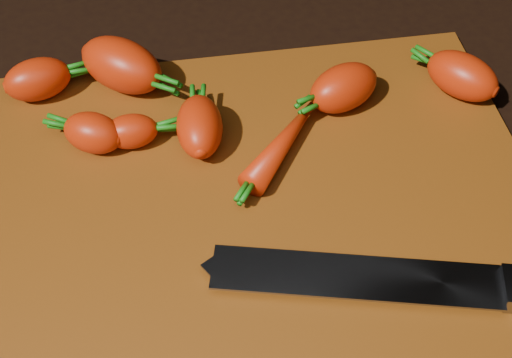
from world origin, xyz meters
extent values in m
cube|color=black|center=(0.00, 0.00, -0.01)|extent=(2.00, 2.00, 0.01)
cube|color=#84410E|center=(0.00, 0.00, 0.01)|extent=(0.50, 0.40, 0.01)
ellipsoid|color=red|center=(-0.19, 0.17, 0.03)|extent=(0.07, 0.06, 0.04)
ellipsoid|color=red|center=(-0.14, 0.09, 0.03)|extent=(0.07, 0.06, 0.04)
ellipsoid|color=red|center=(-0.11, 0.17, 0.04)|extent=(0.10, 0.10, 0.05)
ellipsoid|color=red|center=(-0.04, 0.08, 0.03)|extent=(0.05, 0.08, 0.04)
ellipsoid|color=red|center=(0.10, 0.11, 0.03)|extent=(0.08, 0.07, 0.05)
ellipsoid|color=red|center=(-0.10, 0.09, 0.03)|extent=(0.05, 0.03, 0.03)
ellipsoid|color=red|center=(0.22, 0.11, 0.03)|extent=(0.08, 0.09, 0.04)
ellipsoid|color=red|center=(0.04, 0.06, 0.03)|extent=(0.10, 0.12, 0.03)
cube|color=gray|center=(-0.05, -0.07, 0.02)|extent=(0.23, 0.10, 0.00)
cube|color=gray|center=(0.07, -0.10, 0.02)|extent=(0.02, 0.04, 0.02)
cube|color=black|center=(0.14, -0.11, 0.02)|extent=(0.13, 0.05, 0.02)
cylinder|color=#B2B2B7|center=(0.12, -0.11, 0.03)|extent=(0.01, 0.01, 0.00)
camera|label=1|loc=(-0.06, -0.39, 0.50)|focal=50.00mm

